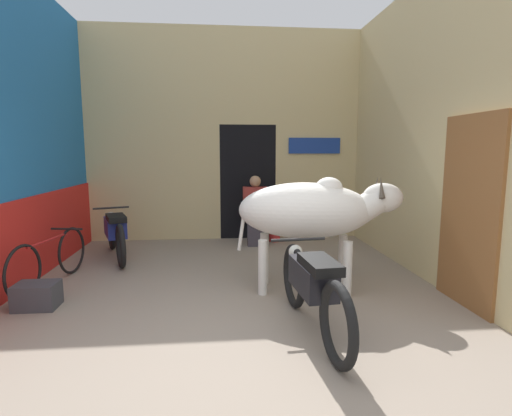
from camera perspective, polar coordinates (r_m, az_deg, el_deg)
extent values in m
plane|color=gray|center=(3.66, -2.75, -19.67)|extent=(30.00, 30.00, 0.00)
cube|color=#236BAD|center=(6.04, -30.77, 9.76)|extent=(0.18, 4.48, 3.99)
cube|color=red|center=(6.10, -28.94, -3.73)|extent=(0.03, 4.48, 1.12)
cube|color=#D1BC84|center=(7.93, -4.58, 18.22)|extent=(5.18, 0.18, 1.78)
cube|color=#D1BC84|center=(7.92, -14.20, 3.53)|extent=(2.49, 0.18, 2.21)
cube|color=#D1BC84|center=(8.06, 8.39, 3.76)|extent=(1.61, 0.18, 2.21)
cube|color=black|center=(8.21, -1.39, 3.92)|extent=(1.08, 0.90, 2.21)
cube|color=navy|center=(7.92, 8.35, 8.80)|extent=(1.01, 0.03, 0.30)
cube|color=#D1BC84|center=(6.17, 22.14, 10.24)|extent=(0.18, 4.48, 3.99)
cube|color=brown|center=(4.91, 28.18, -0.50)|extent=(0.05, 1.00, 2.10)
ellipsoid|color=silver|center=(4.85, 6.99, -0.35)|extent=(1.70, 0.97, 0.68)
ellipsoid|color=silver|center=(4.84, 10.37, 2.88)|extent=(0.36, 0.34, 0.25)
cylinder|color=silver|center=(4.94, 15.58, 0.18)|extent=(0.49, 0.39, 0.45)
ellipsoid|color=silver|center=(4.96, 17.63, 1.39)|extent=(0.52, 0.37, 0.35)
cylinder|color=silver|center=(4.91, -1.98, -2.68)|extent=(0.13, 0.06, 0.60)
cylinder|color=silver|center=(5.23, 12.25, -7.27)|extent=(0.11, 0.11, 0.67)
cylinder|color=silver|center=(4.86, 12.91, -8.50)|extent=(0.11, 0.11, 0.67)
cylinder|color=silver|center=(5.18, 1.21, -7.23)|extent=(0.11, 0.11, 0.67)
cylinder|color=silver|center=(4.80, 0.97, -8.47)|extent=(0.11, 0.11, 0.67)
cone|color=#473D33|center=(5.06, 16.84, 3.05)|extent=(0.10, 0.18, 0.26)
cone|color=#473D33|center=(4.82, 17.48, 2.78)|extent=(0.10, 0.18, 0.26)
torus|color=black|center=(3.34, 11.54, -16.00)|extent=(0.14, 0.70, 0.70)
torus|color=black|center=(4.45, 5.44, -9.62)|extent=(0.14, 0.70, 0.70)
cube|color=black|center=(3.82, 8.07, -9.76)|extent=(0.34, 0.71, 0.28)
cube|color=black|center=(3.60, 9.08, -7.92)|extent=(0.31, 0.57, 0.09)
cylinder|color=black|center=(4.21, 6.04, -4.50)|extent=(0.58, 0.08, 0.03)
sphere|color=silver|center=(4.33, 5.68, -6.24)|extent=(0.15, 0.15, 0.15)
torus|color=black|center=(6.19, -18.77, -5.18)|extent=(0.30, 0.64, 0.65)
torus|color=black|center=(7.39, -19.94, -3.11)|extent=(0.30, 0.64, 0.65)
cube|color=navy|center=(6.76, -19.48, -2.62)|extent=(0.50, 0.74, 0.28)
cube|color=black|center=(6.54, -19.37, -1.35)|extent=(0.43, 0.60, 0.09)
cylinder|color=black|center=(7.19, -20.00, 0.02)|extent=(0.56, 0.23, 0.03)
sphere|color=silver|center=(7.30, -20.01, -1.09)|extent=(0.15, 0.15, 0.15)
torus|color=black|center=(5.34, -30.31, -7.95)|extent=(0.15, 0.65, 0.65)
torus|color=black|center=(6.18, -24.82, -5.52)|extent=(0.15, 0.65, 0.65)
cylinder|color=red|center=(5.70, -27.53, -4.10)|extent=(0.18, 0.83, 0.03)
cylinder|color=black|center=(6.04, -25.44, -2.72)|extent=(0.44, 0.11, 0.03)
cube|color=#3D3842|center=(7.22, 0.01, -3.59)|extent=(0.31, 0.14, 0.48)
cube|color=#3D3842|center=(7.25, -0.06, -1.21)|extent=(0.31, 0.32, 0.11)
cube|color=maroon|center=(7.28, -0.11, 0.94)|extent=(0.44, 0.20, 0.53)
sphere|color=tan|center=(7.25, -0.11, 3.83)|extent=(0.20, 0.20, 0.20)
cylinder|color=red|center=(7.60, 2.67, -3.13)|extent=(0.21, 0.21, 0.44)
cylinder|color=red|center=(7.56, 2.68, -1.35)|extent=(0.30, 0.30, 0.04)
cube|color=#38383D|center=(5.06, -28.82, -10.91)|extent=(0.44, 0.32, 0.28)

